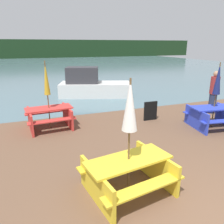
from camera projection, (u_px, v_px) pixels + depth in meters
water at (48, 65)px, 31.98m from camera, size 60.00×50.00×0.00m
far_treeline at (39, 49)px, 49.28m from camera, size 80.00×1.60×4.00m
picnic_table_yellow at (128, 171)px, 4.39m from camera, size 1.91×1.63×0.72m
picnic_table_blue at (213, 115)px, 7.85m from camera, size 1.79×1.60×0.76m
picnic_table_red at (49, 116)px, 7.79m from camera, size 1.69×1.50×0.76m
umbrella_white at (130, 106)px, 3.99m from camera, size 0.29×0.29×2.32m
umbrella_navy at (218, 79)px, 7.47m from camera, size 0.25×0.25×2.32m
umbrella_gold at (46, 79)px, 7.40m from camera, size 0.21×0.21×2.38m
boat at (92, 86)px, 12.65m from camera, size 4.32×2.82×1.67m
person at (214, 92)px, 9.37m from camera, size 0.37×0.37×1.83m
signboard at (150, 111)px, 8.63m from camera, size 0.55×0.08×0.75m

